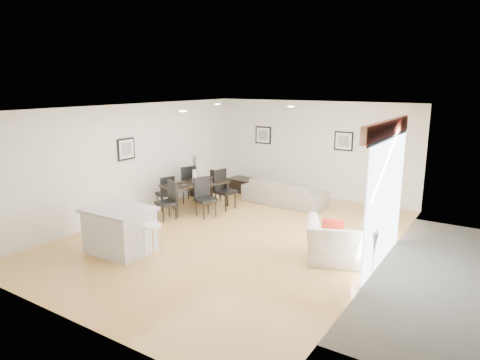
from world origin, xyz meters
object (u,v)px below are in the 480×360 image
Objects in this scene: dining_chair_foot at (218,183)px; dining_chair_efar at (223,187)px; dining_chair_enear at (204,195)px; kitchen_island at (120,230)px; dining_chair_wfar at (187,182)px; dining_table at (195,185)px; side_table at (200,187)px; dining_chair_wnear at (166,191)px; sofa at (284,192)px; armchair at (340,242)px; dining_chair_head at (169,198)px; coffee_table at (245,185)px; bar_stool at (152,230)px.

dining_chair_efar is at bearing 140.49° from dining_chair_foot.
dining_chair_enear is 1.53m from dining_chair_foot.
dining_chair_enear reaches higher than kitchen_island.
dining_chair_wfar is at bearing 101.05° from dining_chair_efar.
dining_table is 1.30m from side_table.
kitchen_island is at bearing -158.52° from dining_chair_enear.
dining_chair_wnear is 1.62× the size of side_table.
dining_chair_wnear reaches higher than sofa.
armchair is at bearing 24.81° from kitchen_island.
dining_chair_wfar is at bearing 77.84° from dining_chair_enear.
dining_chair_wfar and dining_chair_efar have the same top height.
dining_chair_enear is at bearing -48.72° from side_table.
sofa is 3.18m from dining_chair_head.
sofa is 2.33× the size of dining_chair_enear.
dining_chair_efar is (-3.75, 1.67, 0.18)m from armchair.
bar_stool is at bearing -67.58° from coffee_table.
side_table is (-0.10, 0.67, -0.29)m from dining_chair_wfar.
dining_chair_enear is 0.85m from dining_chair_head.
coffee_table is at bearing 104.03° from bar_stool.
coffee_table is 1.41m from side_table.
bar_stool is at bearing -156.91° from dining_chair_efar.
dining_chair_wnear is 1.18m from dining_chair_enear.
dining_chair_wnear is 2.87m from kitchen_island.
dining_chair_enear is 2.63m from coffee_table.
armchair is at bearing 1.46° from dining_table.
coffee_table is at bearing 53.93° from side_table.
kitchen_island is (0.61, -4.08, -0.03)m from dining_chair_foot.
dining_table reaches higher than sofa.
dining_chair_efar is at bearing 89.92° from dining_chair_head.
dining_chair_enear is 0.76× the size of kitchen_island.
dining_table is at bearing 96.86° from dining_chair_foot.
side_table is at bearing 62.42° from dining_chair_enear.
dining_table is (-4.32, 1.24, 0.23)m from armchair.
dining_chair_wnear is 0.85m from dining_chair_head.
side_table is at bearing -45.84° from armchair.
sofa is at bearing -69.36° from armchair.
side_table is (-5.00, 2.29, -0.12)m from armchair.
kitchen_island reaches higher than armchair.
dining_chair_efar is 1.85m from coffee_table.
dining_chair_efar is (1.16, 0.87, 0.08)m from dining_chair_wnear.
dining_chair_wfar is 1.09× the size of dining_chair_head.
dining_chair_enear is at bearing 69.76° from dining_chair_head.
dining_chair_efar is (-0.01, 0.81, 0.02)m from dining_chair_enear.
sofa is 4.71m from bar_stool.
kitchen_island is (0.02, -3.48, -0.12)m from dining_chair_efar.
dining_chair_head reaches higher than kitchen_island.
kitchen_island is at bearing 40.48° from dining_chair_wfar.
kitchen_island is at bearing -170.80° from dining_chair_efar.
dining_chair_enear reaches higher than dining_table.
dining_table is 1.97× the size of dining_chair_head.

